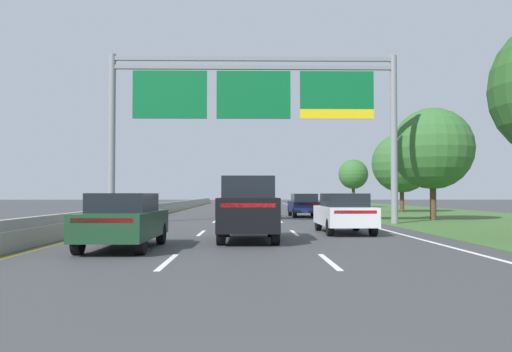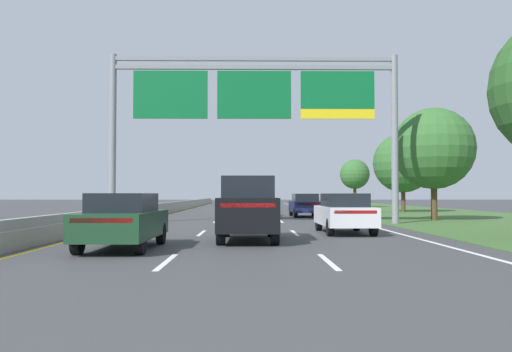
% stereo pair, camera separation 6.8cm
% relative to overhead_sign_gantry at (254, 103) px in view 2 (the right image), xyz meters
% --- Properties ---
extents(ground_plane, '(220.00, 220.00, 0.00)m').
position_rel_overhead_sign_gantry_xyz_m(ground_plane, '(-0.30, 9.09, -6.30)').
color(ground_plane, '#3D3D3F').
extents(lane_striping, '(11.96, 106.00, 0.01)m').
position_rel_overhead_sign_gantry_xyz_m(lane_striping, '(-0.30, 8.63, -6.29)').
color(lane_striping, white).
rests_on(lane_striping, ground).
extents(grass_verge_right, '(14.00, 110.00, 0.02)m').
position_rel_overhead_sign_gantry_xyz_m(grass_verge_right, '(13.65, 9.09, -6.29)').
color(grass_verge_right, '#3D602D').
rests_on(grass_verge_right, ground).
extents(median_barrier_concrete, '(0.60, 110.00, 0.85)m').
position_rel_overhead_sign_gantry_xyz_m(median_barrier_concrete, '(-6.90, 9.09, -5.95)').
color(median_barrier_concrete, '#99968E').
rests_on(median_barrier_concrete, ground).
extents(overhead_sign_gantry, '(15.06, 0.42, 8.84)m').
position_rel_overhead_sign_gantry_xyz_m(overhead_sign_gantry, '(0.00, 0.00, 0.00)').
color(overhead_sign_gantry, gray).
rests_on(overhead_sign_gantry, ground).
extents(pickup_truck_grey, '(2.14, 5.45, 2.20)m').
position_rel_overhead_sign_gantry_xyz_m(pickup_truck_grey, '(-0.23, 8.82, -5.22)').
color(pickup_truck_grey, slate).
rests_on(pickup_truck_grey, ground).
extents(car_darkgreen_left_lane_sedan, '(1.87, 4.42, 1.57)m').
position_rel_overhead_sign_gantry_xyz_m(car_darkgreen_left_lane_sedan, '(-3.81, -12.52, -5.48)').
color(car_darkgreen_left_lane_sedan, '#193D23').
rests_on(car_darkgreen_left_lane_sedan, ground).
extents(car_navy_right_lane_sedan, '(1.91, 4.44, 1.57)m').
position_rel_overhead_sign_gantry_xyz_m(car_navy_right_lane_sedan, '(3.54, 8.64, -5.48)').
color(car_navy_right_lane_sedan, '#161E47').
rests_on(car_navy_right_lane_sedan, ground).
extents(car_white_right_lane_sedan, '(1.86, 4.42, 1.57)m').
position_rel_overhead_sign_gantry_xyz_m(car_white_right_lane_sedan, '(3.50, -6.56, -5.48)').
color(car_white_right_lane_sedan, silver).
rests_on(car_white_right_lane_sedan, ground).
extents(car_blue_centre_lane_sedan, '(1.90, 4.43, 1.57)m').
position_rel_overhead_sign_gantry_xyz_m(car_blue_centre_lane_sedan, '(-0.13, 17.18, -5.48)').
color(car_blue_centre_lane_sedan, navy).
rests_on(car_blue_centre_lane_sedan, ground).
extents(car_black_centre_lane_suv, '(1.94, 4.71, 2.11)m').
position_rel_overhead_sign_gantry_xyz_m(car_black_centre_lane_suv, '(-0.29, -9.88, -5.20)').
color(car_black_centre_lane_suv, black).
rests_on(car_black_centre_lane_suv, ground).
extents(roadside_tree_mid, '(4.79, 4.79, 6.62)m').
position_rel_overhead_sign_gantry_xyz_m(roadside_tree_mid, '(10.57, 3.51, -2.08)').
color(roadside_tree_mid, '#4C3823').
rests_on(roadside_tree_mid, ground).
extents(roadside_tree_far, '(5.06, 5.06, 6.73)m').
position_rel_overhead_sign_gantry_xyz_m(roadside_tree_far, '(12.89, 17.80, -2.11)').
color(roadside_tree_far, '#4C3823').
rests_on(roadside_tree_far, ground).
extents(roadside_tree_distant, '(3.42, 3.42, 5.56)m').
position_rel_overhead_sign_gantry_xyz_m(roadside_tree_distant, '(11.98, 34.11, -2.47)').
color(roadside_tree_distant, '#4C3823').
rests_on(roadside_tree_distant, ground).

